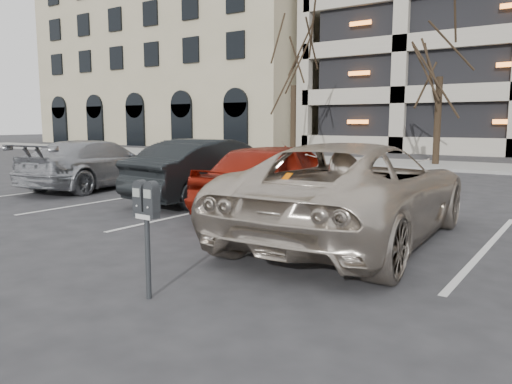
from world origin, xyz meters
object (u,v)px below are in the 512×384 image
suv_silver (354,191)px  car_dark (215,170)px  tree_a (294,39)px  parking_meter (146,211)px  car_silver (97,164)px  car_red (280,177)px  tree_b (443,20)px

suv_silver → car_dark: bearing=-26.1°
tree_a → parking_meter: size_ratio=6.54×
tree_a → car_silver: bearing=-86.1°
suv_silver → car_silver: suv_silver is taller
suv_silver → car_red: 2.56m
parking_meter → car_dark: bearing=124.8°
suv_silver → parking_meter: bearing=76.6°
tree_b → tree_a: bearing=180.0°
tree_a → parking_meter: (8.82, -18.14, -4.95)m
suv_silver → car_dark: 4.76m
tree_a → parking_meter: 20.77m
tree_b → car_dark: (-1.89, -12.47, -5.27)m
tree_a → car_silver: (0.85, -12.59, -5.22)m
car_dark → car_silver: bearing=7.6°
tree_a → car_dark: bearing=-67.7°
parking_meter → car_dark: (-3.71, 5.67, -0.22)m
tree_b → car_dark: tree_b is taller
suv_silver → car_silver: bearing=-14.6°
tree_b → suv_silver: bearing=-80.1°
tree_a → car_silver: tree_a is taller
tree_b → car_red: size_ratio=1.89×
tree_a → tree_b: (7.00, 0.00, 0.11)m
parking_meter → tree_b: bearing=97.3°
car_dark → tree_b: bearing=-92.6°
tree_b → car_dark: size_ratio=1.85×
tree_a → car_dark: tree_a is taller
parking_meter → suv_silver: size_ratio=0.22×
parking_meter → car_dark: car_dark is taller
tree_a → car_dark: size_ratio=1.82×
tree_a → suv_silver: (9.49, -14.32, -5.13)m
car_red → car_silver: 6.45m
car_silver → car_red: bearing=168.2°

